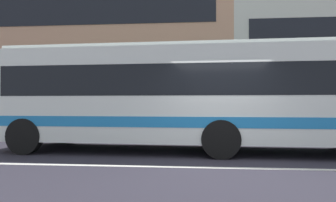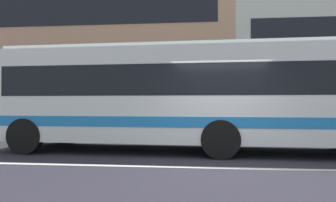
# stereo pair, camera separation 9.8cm
# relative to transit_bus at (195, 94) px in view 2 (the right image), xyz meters

# --- Properties ---
(ground_plane) EXTENTS (160.00, 160.00, 0.00)m
(ground_plane) POSITION_rel_transit_bus_xyz_m (0.64, -2.25, -1.69)
(ground_plane) COLOR #2C2A35
(lane_centre_line) EXTENTS (60.00, 0.16, 0.01)m
(lane_centre_line) POSITION_rel_transit_bus_xyz_m (0.64, -2.25, -1.69)
(lane_centre_line) COLOR silver
(lane_centre_line) RESTS_ON ground_plane
(hedge_row_far) EXTENTS (15.68, 1.10, 0.94)m
(hedge_row_far) POSITION_rel_transit_bus_xyz_m (-1.21, 3.55, -1.22)
(hedge_row_far) COLOR #164C20
(hedge_row_far) RESTS_ON ground_plane
(apartment_block_left) EXTENTS (24.92, 9.82, 12.59)m
(apartment_block_left) POSITION_rel_transit_bus_xyz_m (-10.26, 13.11, 4.60)
(apartment_block_left) COLOR tan
(apartment_block_left) RESTS_ON ground_plane
(transit_bus) EXTENTS (11.46, 2.96, 3.06)m
(transit_bus) POSITION_rel_transit_bus_xyz_m (0.00, 0.00, 0.00)
(transit_bus) COLOR silver
(transit_bus) RESTS_ON ground_plane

